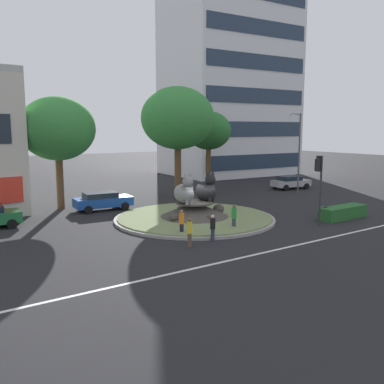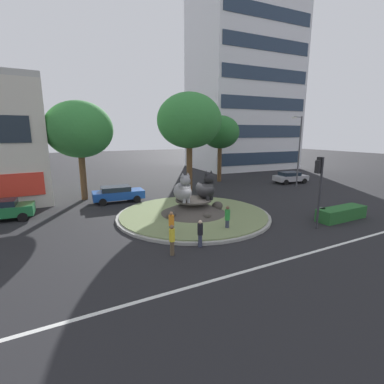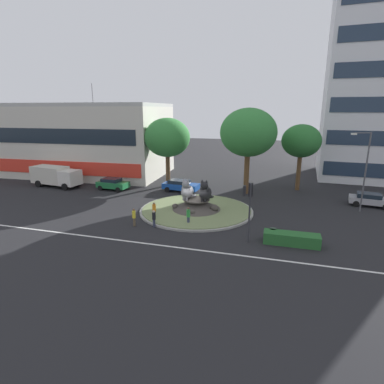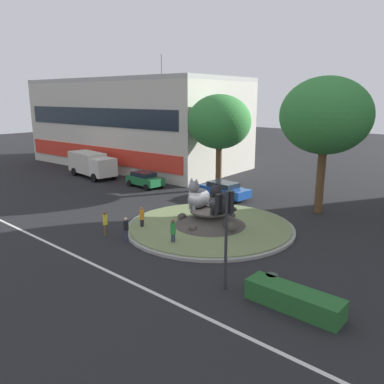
# 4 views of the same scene
# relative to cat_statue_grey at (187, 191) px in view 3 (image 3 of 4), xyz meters

# --- Properties ---
(ground_plane) EXTENTS (160.00, 160.00, 0.00)m
(ground_plane) POSITION_rel_cat_statue_grey_xyz_m (0.93, 0.16, -2.10)
(ground_plane) COLOR black
(lane_centreline) EXTENTS (112.00, 0.20, 0.01)m
(lane_centreline) POSITION_rel_cat_statue_grey_xyz_m (0.93, -8.56, -2.10)
(lane_centreline) COLOR silver
(lane_centreline) RESTS_ON ground
(roundabout_island) EXTENTS (11.47, 11.47, 1.31)m
(roundabout_island) POSITION_rel_cat_statue_grey_xyz_m (0.94, 0.16, -1.68)
(roundabout_island) COLOR gray
(roundabout_island) RESTS_ON ground
(cat_statue_grey) EXTENTS (1.45, 2.21, 2.16)m
(cat_statue_grey) POSITION_rel_cat_statue_grey_xyz_m (0.00, 0.00, 0.00)
(cat_statue_grey) COLOR gray
(cat_statue_grey) RESTS_ON roundabout_island
(cat_statue_black) EXTENTS (1.41, 2.24, 2.20)m
(cat_statue_black) POSITION_rel_cat_statue_grey_xyz_m (1.88, -0.03, 0.01)
(cat_statue_black) COLOR black
(cat_statue_black) RESTS_ON roundabout_island
(traffic_light_mast) EXTENTS (0.71, 0.54, 4.70)m
(traffic_light_mast) POSITION_rel_cat_statue_grey_xyz_m (6.76, -5.99, 1.35)
(traffic_light_mast) COLOR #2D2D33
(traffic_light_mast) RESTS_ON ground
(shophouse_block) EXTENTS (28.63, 14.91, 14.20)m
(shophouse_block) POSITION_rel_cat_statue_grey_xyz_m (-22.66, 14.17, 3.36)
(shophouse_block) COLOR beige
(shophouse_block) RESTS_ON ground
(clipped_hedge_strip) EXTENTS (4.17, 1.20, 0.90)m
(clipped_hedge_strip) POSITION_rel_cat_statue_grey_xyz_m (10.08, -5.58, -1.65)
(clipped_hedge_strip) COLOR #235B28
(clipped_hedge_strip) RESTS_ON ground
(broadleaf_tree_behind_island) EXTENTS (5.96, 5.96, 9.02)m
(broadleaf_tree_behind_island) POSITION_rel_cat_statue_grey_xyz_m (-5.68, 9.73, 4.35)
(broadleaf_tree_behind_island) COLOR brown
(broadleaf_tree_behind_island) RESTS_ON ground
(second_tree_near_tower) EXTENTS (6.68, 6.68, 10.26)m
(second_tree_near_tower) POSITION_rel_cat_statue_grey_xyz_m (4.93, 8.63, 5.28)
(second_tree_near_tower) COLOR brown
(second_tree_near_tower) RESTS_ON ground
(third_tree_left) EXTENTS (4.80, 4.80, 8.30)m
(third_tree_left) POSITION_rel_cat_statue_grey_xyz_m (11.10, 12.21, 4.11)
(third_tree_left) COLOR brown
(third_tree_left) RESTS_ON ground
(streetlight_arm) EXTENTS (1.87, 0.55, 7.97)m
(streetlight_arm) POSITION_rel_cat_statue_grey_xyz_m (16.77, 4.73, 2.45)
(streetlight_arm) COLOR #4C4C51
(streetlight_arm) RESTS_ON ground
(pedestrian_green_shirt) EXTENTS (0.33, 0.33, 1.67)m
(pedestrian_green_shirt) POSITION_rel_cat_statue_grey_xyz_m (1.28, -3.81, -1.21)
(pedestrian_green_shirt) COLOR #33384C
(pedestrian_green_shirt) RESTS_ON ground
(pedestrian_orange_shirt) EXTENTS (0.33, 0.33, 1.62)m
(pedestrian_orange_shirt) POSITION_rel_cat_statue_grey_xyz_m (-2.30, -3.12, -1.24)
(pedestrian_orange_shirt) COLOR black
(pedestrian_orange_shirt) RESTS_ON ground
(pedestrian_yellow_shirt) EXTENTS (0.30, 0.30, 1.64)m
(pedestrian_yellow_shirt) POSITION_rel_cat_statue_grey_xyz_m (-3.25, -5.41, -1.22)
(pedestrian_yellow_shirt) COLOR brown
(pedestrian_yellow_shirt) RESTS_ON ground
(pedestrian_black_shirt) EXTENTS (0.31, 0.31, 1.55)m
(pedestrian_black_shirt) POSITION_rel_cat_statue_grey_xyz_m (-1.46, -5.16, -1.28)
(pedestrian_black_shirt) COLOR #33384C
(pedestrian_black_shirt) RESTS_ON ground
(sedan_on_far_lane) EXTENTS (4.12, 2.28, 1.49)m
(sedan_on_far_lane) POSITION_rel_cat_statue_grey_xyz_m (-11.76, 5.64, -1.30)
(sedan_on_far_lane) COLOR #1E6B38
(sedan_on_far_lane) RESTS_ON ground
(hatchback_near_shophouse) EXTENTS (4.64, 2.37, 1.45)m
(hatchback_near_shophouse) POSITION_rel_cat_statue_grey_xyz_m (-3.09, 7.27, -1.32)
(hatchback_near_shophouse) COLOR #19479E
(hatchback_near_shophouse) RESTS_ON ground
(parked_car_right) EXTENTS (4.39, 2.51, 1.40)m
(parked_car_right) POSITION_rel_cat_statue_grey_xyz_m (18.31, 7.02, -1.35)
(parked_car_right) COLOR #99999E
(parked_car_right) RESTS_ON ground
(delivery_box_truck) EXTENTS (7.12, 3.19, 2.67)m
(delivery_box_truck) POSITION_rel_cat_statue_grey_xyz_m (-19.96, 5.09, -0.61)
(delivery_box_truck) COLOR silver
(delivery_box_truck) RESTS_ON ground
(litter_bin) EXTENTS (0.56, 0.56, 0.90)m
(litter_bin) POSITION_rel_cat_statue_grey_xyz_m (8.65, -4.97, -1.65)
(litter_bin) COLOR #2D4233
(litter_bin) RESTS_ON ground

